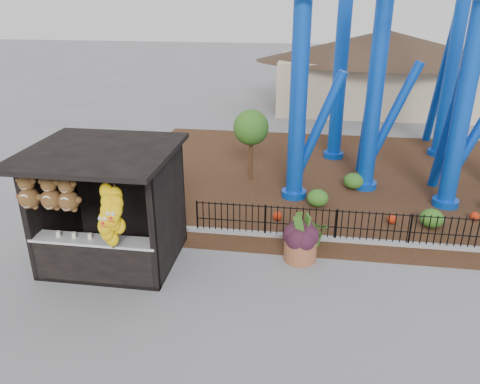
# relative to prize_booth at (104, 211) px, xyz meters

# --- Properties ---
(ground) EXTENTS (120.00, 120.00, 0.00)m
(ground) POSITION_rel_prize_booth_xyz_m (3.03, -0.88, -1.54)
(ground) COLOR slate
(ground) RESTS_ON ground
(mulch_bed) EXTENTS (18.00, 12.00, 0.02)m
(mulch_bed) POSITION_rel_prize_booth_xyz_m (7.03, 7.12, -1.54)
(mulch_bed) COLOR #331E11
(mulch_bed) RESTS_ON ground
(curb) EXTENTS (18.00, 0.18, 0.12)m
(curb) POSITION_rel_prize_booth_xyz_m (7.03, 2.12, -1.48)
(curb) COLOR gray
(curb) RESTS_ON ground
(prize_booth) EXTENTS (3.50, 3.40, 3.12)m
(prize_booth) POSITION_rel_prize_booth_xyz_m (0.00, 0.00, 0.00)
(prize_booth) COLOR black
(prize_booth) RESTS_ON ground
(picket_fence) EXTENTS (12.20, 0.06, 1.00)m
(picket_fence) POSITION_rel_prize_booth_xyz_m (7.93, 2.12, -1.04)
(picket_fence) COLOR black
(picket_fence) RESTS_ON ground
(terracotta_planter) EXTENTS (1.10, 1.10, 0.58)m
(terracotta_planter) POSITION_rel_prize_booth_xyz_m (4.87, 0.99, -1.25)
(terracotta_planter) COLOR brown
(terracotta_planter) RESTS_ON ground
(planter_foliage) EXTENTS (0.70, 0.70, 0.64)m
(planter_foliage) POSITION_rel_prize_booth_xyz_m (4.87, 0.99, -0.64)
(planter_foliage) COLOR black
(planter_foliage) RESTS_ON terracotta_planter
(potted_plant) EXTENTS (0.79, 0.72, 0.78)m
(potted_plant) POSITION_rel_prize_booth_xyz_m (5.25, 1.82, -1.16)
(potted_plant) COLOR #1C591A
(potted_plant) RESTS_ON ground
(landscaping) EXTENTS (7.82, 3.44, 0.57)m
(landscaping) POSITION_rel_prize_booth_xyz_m (8.06, 4.59, -1.27)
(landscaping) COLOR #2D591A
(landscaping) RESTS_ON mulch_bed
(pavilion) EXTENTS (15.00, 15.00, 4.80)m
(pavilion) POSITION_rel_prize_booth_xyz_m (9.03, 19.12, 1.52)
(pavilion) COLOR #BFAD8C
(pavilion) RESTS_ON ground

